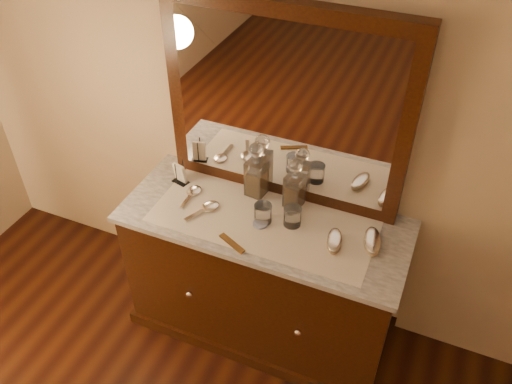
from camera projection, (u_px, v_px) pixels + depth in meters
dresser_cabinet at (263, 278)px, 2.87m from camera, size 1.40×0.55×0.82m
dresser_plinth at (263, 320)px, 3.11m from camera, size 1.46×0.59×0.08m
knob_left at (189, 294)px, 2.74m from camera, size 0.04×0.04×0.04m
knob_right at (298, 332)px, 2.56m from camera, size 0.04×0.04×0.04m
marble_top at (264, 221)px, 2.60m from camera, size 1.44×0.59×0.03m
mirror_frame at (285, 107)px, 2.45m from camera, size 1.20×0.08×1.00m
mirror_glass at (282, 111)px, 2.42m from camera, size 1.06×0.01×0.86m
lace_runner at (262, 221)px, 2.58m from camera, size 1.10×0.45×0.00m
pin_dish at (260, 224)px, 2.55m from camera, size 0.10×0.10×0.01m
comb at (232, 243)px, 2.45m from camera, size 0.16×0.09×0.01m
napkin_rack at (180, 174)px, 2.78m from camera, size 0.10×0.08×0.14m
decanter_left at (256, 175)px, 2.67m from camera, size 0.11×0.11×0.31m
decanter_right at (294, 188)px, 2.60m from camera, size 0.10×0.10×0.28m
brush_near at (334, 241)px, 2.44m from camera, size 0.10×0.17×0.04m
brush_far at (372, 241)px, 2.43m from camera, size 0.12×0.19×0.05m
hand_mirror_outer at (193, 193)px, 2.73m from camera, size 0.08×0.19×0.02m
hand_mirror_inner at (207, 208)px, 2.64m from camera, size 0.13×0.21×0.02m
tumblers at (278, 215)px, 2.54m from camera, size 0.23×0.12×0.10m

